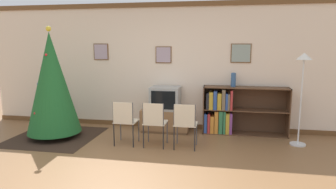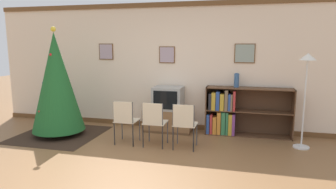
% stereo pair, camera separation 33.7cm
% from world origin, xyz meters
% --- Properties ---
extents(ground_plane, '(24.00, 24.00, 0.00)m').
position_xyz_m(ground_plane, '(0.00, 0.00, 0.00)').
color(ground_plane, brown).
extents(wall_back, '(8.21, 0.11, 2.70)m').
position_xyz_m(wall_back, '(0.00, 2.60, 1.35)').
color(wall_back, beige).
rests_on(wall_back, ground_plane).
extents(area_rug, '(1.62, 1.63, 0.01)m').
position_xyz_m(area_rug, '(-2.03, 1.47, 0.00)').
color(area_rug, '#332319').
rests_on(area_rug, ground_plane).
extents(christmas_tree, '(1.03, 1.03, 2.16)m').
position_xyz_m(christmas_tree, '(-2.03, 1.47, 1.08)').
color(christmas_tree, maroon).
rests_on(christmas_tree, area_rug).
extents(tv_console, '(1.00, 0.50, 0.47)m').
position_xyz_m(tv_console, '(0.05, 2.28, 0.24)').
color(tv_console, brown).
rests_on(tv_console, ground_plane).
extents(television, '(0.61, 0.49, 0.48)m').
position_xyz_m(television, '(0.05, 2.28, 0.71)').
color(television, '#9E9E99').
rests_on(television, tv_console).
extents(folding_chair_left, '(0.40, 0.40, 0.82)m').
position_xyz_m(folding_chair_left, '(-0.50, 1.25, 0.47)').
color(folding_chair_left, beige).
rests_on(folding_chair_left, ground_plane).
extents(folding_chair_center, '(0.40, 0.40, 0.82)m').
position_xyz_m(folding_chair_center, '(0.05, 1.25, 0.47)').
color(folding_chair_center, beige).
rests_on(folding_chair_center, ground_plane).
extents(folding_chair_right, '(0.40, 0.40, 0.82)m').
position_xyz_m(folding_chair_right, '(0.60, 1.25, 0.47)').
color(folding_chair_right, beige).
rests_on(folding_chair_right, ground_plane).
extents(bookshelf, '(1.69, 0.36, 0.98)m').
position_xyz_m(bookshelf, '(1.39, 2.36, 0.46)').
color(bookshelf, brown).
rests_on(bookshelf, ground_plane).
extents(vase, '(0.10, 0.10, 0.28)m').
position_xyz_m(vase, '(1.44, 2.39, 1.12)').
color(vase, '#335684').
rests_on(vase, bookshelf).
extents(standing_lamp, '(0.28, 0.28, 1.68)m').
position_xyz_m(standing_lamp, '(2.62, 1.84, 1.29)').
color(standing_lamp, silver).
rests_on(standing_lamp, ground_plane).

